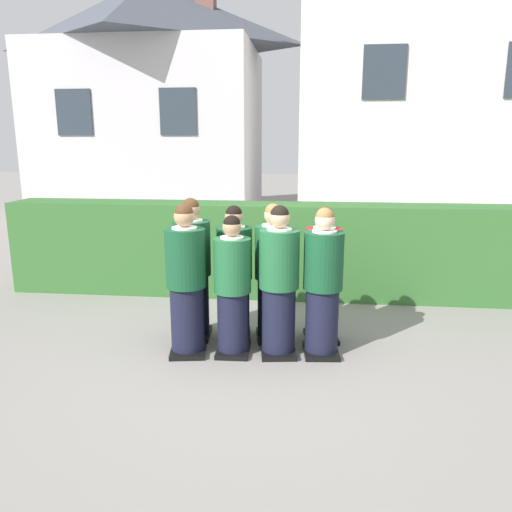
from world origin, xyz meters
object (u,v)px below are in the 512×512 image
object	(u,v)px
student_front_row_1	(233,289)
student_front_row_3	(323,286)
student_rear_row_0	(193,272)
student_front_row_0	(186,284)
student_rear_row_1	(234,276)
student_rear_row_2	(273,276)
student_in_red_blazer	(323,278)
student_front_row_2	(279,285)

from	to	relation	value
student_front_row_1	student_front_row_3	distance (m)	0.97
student_rear_row_0	student_front_row_0	bearing A→B (deg)	-84.76
student_front_row_1	student_rear_row_1	distance (m)	0.46
student_rear_row_2	student_in_red_blazer	distance (m)	0.58
student_rear_row_0	student_front_row_2	bearing A→B (deg)	-20.39
student_rear_row_2	student_rear_row_0	bearing A→B (deg)	-177.34
student_front_row_3	student_rear_row_2	distance (m)	0.69
student_rear_row_0	student_front_row_1	bearing A→B (deg)	-38.59
student_rear_row_1	student_rear_row_2	bearing A→B (deg)	2.31
student_front_row_3	student_in_red_blazer	size ratio (longest dim) A/B	1.03
student_front_row_0	student_front_row_3	distance (m)	1.47
student_front_row_0	student_front_row_1	size ratio (longest dim) A/B	1.08
student_front_row_0	student_rear_row_1	size ratio (longest dim) A/B	1.05
student_front_row_1	student_in_red_blazer	size ratio (longest dim) A/B	0.97
student_front_row_0	student_front_row_3	size ratio (longest dim) A/B	1.02
student_rear_row_1	student_front_row_3	bearing A→B (deg)	-19.98
student_front_row_2	student_in_red_blazer	distance (m)	0.67
student_front_row_1	student_front_row_2	bearing A→B (deg)	5.28
student_front_row_1	student_in_red_blazer	world-z (taller)	student_in_red_blazer
student_rear_row_2	student_in_red_blazer	bearing A→B (deg)	3.43
student_rear_row_0	student_rear_row_1	size ratio (longest dim) A/B	1.05
student_in_red_blazer	student_rear_row_0	bearing A→B (deg)	-177.05
student_front_row_1	student_rear_row_1	bearing A→B (deg)	96.12
student_front_row_0	student_rear_row_1	bearing A→B (deg)	47.99
student_rear_row_0	student_rear_row_2	size ratio (longest dim) A/B	1.04
student_rear_row_0	student_rear_row_2	bearing A→B (deg)	2.66
student_front_row_2	student_rear_row_0	distance (m)	1.10
student_in_red_blazer	student_rear_row_2	bearing A→B (deg)	-176.57
student_front_row_1	student_front_row_2	world-z (taller)	student_front_row_2
student_front_row_3	student_rear_row_2	size ratio (longest dim) A/B	1.01
student_front_row_2	student_rear_row_1	world-z (taller)	student_front_row_2
student_in_red_blazer	student_front_row_3	bearing A→B (deg)	-91.26
student_front_row_2	student_rear_row_2	bearing A→B (deg)	102.85
student_rear_row_1	student_rear_row_2	size ratio (longest dim) A/B	0.98
student_front_row_0	student_rear_row_2	xyz separation A→B (m)	(0.89, 0.52, -0.02)
student_rear_row_0	student_rear_row_2	world-z (taller)	student_rear_row_0
student_front_row_2	student_in_red_blazer	xyz separation A→B (m)	(0.48, 0.46, -0.03)
student_rear_row_1	student_rear_row_2	distance (m)	0.45
student_front_row_3	student_in_red_blazer	bearing A→B (deg)	88.74
student_in_red_blazer	student_front_row_2	bearing A→B (deg)	-135.89
student_front_row_2	student_rear_row_2	xyz separation A→B (m)	(-0.10, 0.43, -0.02)
student_rear_row_1	student_front_row_0	bearing A→B (deg)	-132.01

